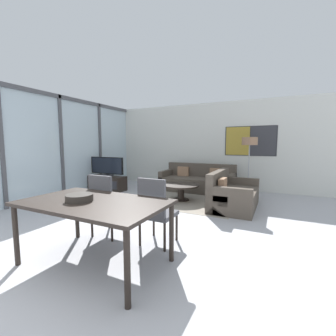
# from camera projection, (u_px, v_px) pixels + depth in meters

# --- Properties ---
(ground_plane) EXTENTS (24.00, 24.00, 0.00)m
(ground_plane) POSITION_uv_depth(u_px,v_px,m) (40.00, 292.00, 2.22)
(ground_plane) COLOR #B2B2B7
(wall_back) EXTENTS (7.87, 0.09, 2.80)m
(wall_back) POSITION_uv_depth(u_px,v_px,m) (212.00, 146.00, 7.46)
(wall_back) COLOR silver
(wall_back) RESTS_ON ground_plane
(window_wall_left) EXTENTS (0.07, 6.06, 2.80)m
(window_wall_left) POSITION_uv_depth(u_px,v_px,m) (61.00, 141.00, 6.26)
(window_wall_left) COLOR silver
(window_wall_left) RESTS_ON ground_plane
(area_rug) EXTENTS (2.82, 1.94, 0.01)m
(area_rug) POSITION_uv_depth(u_px,v_px,m) (181.00, 200.00, 5.84)
(area_rug) COLOR gray
(area_rug) RESTS_ON ground_plane
(tv_console) EXTENTS (1.22, 0.48, 0.45)m
(tv_console) POSITION_uv_depth(u_px,v_px,m) (107.00, 183.00, 7.13)
(tv_console) COLOR black
(tv_console) RESTS_ON ground_plane
(television) EXTENTS (1.25, 0.20, 0.60)m
(television) POSITION_uv_depth(u_px,v_px,m) (107.00, 167.00, 7.07)
(television) COLOR #2D2D33
(television) RESTS_ON tv_console
(sofa_main) EXTENTS (2.23, 0.92, 0.83)m
(sofa_main) POSITION_uv_depth(u_px,v_px,m) (198.00, 182.00, 7.01)
(sofa_main) COLOR #51473D
(sofa_main) RESTS_ON ground_plane
(sofa_side) EXTENTS (0.92, 1.60, 0.83)m
(sofa_side) POSITION_uv_depth(u_px,v_px,m) (231.00, 196.00, 5.17)
(sofa_side) COLOR #51473D
(sofa_side) RESTS_ON ground_plane
(coffee_table) EXTENTS (0.95, 0.95, 0.42)m
(coffee_table) POSITION_uv_depth(u_px,v_px,m) (181.00, 188.00, 5.81)
(coffee_table) COLOR black
(coffee_table) RESTS_ON ground_plane
(dining_table) EXTENTS (1.75, 1.03, 0.78)m
(dining_table) POSITION_uv_depth(u_px,v_px,m) (94.00, 207.00, 2.69)
(dining_table) COLOR black
(dining_table) RESTS_ON ground_plane
(dining_chair_left) EXTENTS (0.46, 0.46, 0.99)m
(dining_chair_left) POSITION_uv_depth(u_px,v_px,m) (106.00, 203.00, 3.51)
(dining_chair_left) COLOR #4C4C51
(dining_chair_left) RESTS_ON ground_plane
(dining_chair_centre) EXTENTS (0.46, 0.46, 0.99)m
(dining_chair_centre) POSITION_uv_depth(u_px,v_px,m) (156.00, 209.00, 3.19)
(dining_chair_centre) COLOR #4C4C51
(dining_chair_centre) RESTS_ON ground_plane
(fruit_bowl) EXTENTS (0.32, 0.32, 0.08)m
(fruit_bowl) POSITION_uv_depth(u_px,v_px,m) (79.00, 197.00, 2.68)
(fruit_bowl) COLOR #332D28
(fruit_bowl) RESTS_ON dining_table
(floor_lamp) EXTENTS (0.43, 0.43, 1.65)m
(floor_lamp) POSITION_uv_depth(u_px,v_px,m) (250.00, 144.00, 6.32)
(floor_lamp) COLOR #2D2D33
(floor_lamp) RESTS_ON ground_plane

